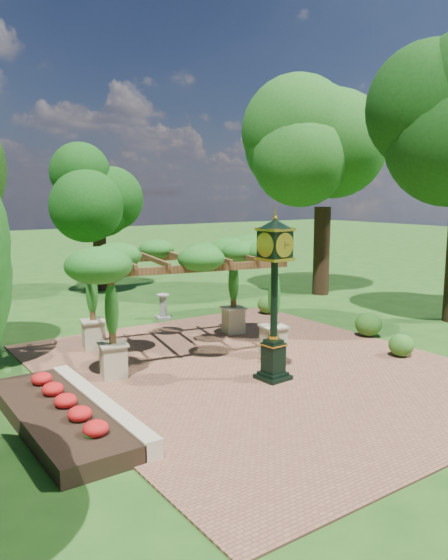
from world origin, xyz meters
TOP-DOWN VIEW (x-y plane):
  - ground at (0.00, 0.00)m, footprint 120.00×120.00m
  - brick_plaza at (0.00, 1.00)m, footprint 10.00×12.00m
  - border_wall at (-4.60, 0.50)m, footprint 0.35×5.00m
  - flower_bed at (-5.50, 0.50)m, footprint 1.50×5.00m
  - pedestal_clock at (-0.21, 0.06)m, footprint 0.85×0.85m
  - pergola at (-0.88, 3.39)m, footprint 5.85×4.29m
  - sundial at (0.78, 7.56)m, footprint 0.63×0.63m
  - shrub_front at (4.02, -0.53)m, footprint 0.75×0.75m
  - shrub_mid at (4.98, 1.48)m, footprint 1.09×1.09m
  - shrub_back at (4.43, 5.91)m, footprint 0.95×0.95m
  - tree_north at (1.28, 14.70)m, footprint 3.22×3.22m
  - tree_east_far at (9.14, 7.83)m, footprint 4.62×4.62m

SIDE VIEW (x-z plane):
  - ground at x=0.00m, z-range 0.00..0.00m
  - brick_plaza at x=0.00m, z-range 0.00..0.04m
  - flower_bed at x=-5.50m, z-range 0.00..0.36m
  - border_wall at x=-4.60m, z-range 0.00..0.40m
  - shrub_front at x=4.02m, z-range 0.04..0.67m
  - shrub_back at x=4.43m, z-range 0.04..0.75m
  - sundial at x=0.78m, z-range -0.06..0.87m
  - shrub_mid at x=4.98m, z-range 0.04..0.81m
  - pedestal_clock at x=-0.21m, z-range 0.40..4.46m
  - pergola at x=-0.88m, z-range 1.07..4.41m
  - tree_north at x=1.28m, z-range 1.26..8.19m
  - tree_east_far at x=9.14m, z-range 1.91..12.22m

